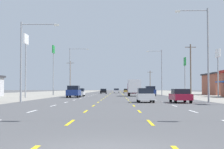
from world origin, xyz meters
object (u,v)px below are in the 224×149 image
object	(u,v)px
sedan_inner_right_distant_c	(126,91)
streetlight_left_row_0	(25,55)
hatchback_inner_right_near	(145,95)
suv_far_left_mid	(74,91)
box_truck_inner_right_far	(134,87)
sedan_inner_left_farthest	(104,91)
hatchback_far_right_distant_a	(138,91)
streetlight_left_row_1	(72,68)
pole_sign_right_row_1	(218,60)
hatchback_far_left_midfar	(80,92)
streetlight_right_row_0	(205,48)
pole_sign_left_row_1	(26,48)
hatchback_center_turn_distant_b	(116,91)
suv_far_right_farther	(150,91)
pole_sign_right_row_2	(185,67)
pole_sign_left_row_2	(53,58)
sedan_far_right_nearest	(180,96)
streetlight_right_row_1	(160,69)

from	to	relation	value
sedan_inner_right_distant_c	streetlight_left_row_0	distance (m)	81.18
hatchback_inner_right_near	streetlight_left_row_0	xyz separation A→B (m)	(-13.02, 0.07, 4.36)
suv_far_left_mid	box_truck_inner_right_far	bearing A→B (deg)	46.49
suv_far_left_mid	sedan_inner_right_distant_c	distance (m)	60.71
hatchback_inner_right_near	sedan_inner_left_farthest	world-z (taller)	hatchback_inner_right_near
hatchback_inner_right_near	hatchback_far_right_distant_a	world-z (taller)	same
hatchback_inner_right_near	sedan_inner_right_distant_c	distance (m)	80.08
hatchback_far_right_distant_a	streetlight_left_row_1	xyz separation A→B (m)	(-16.89, -38.13, 5.30)
streetlight_left_row_0	sedan_inner_left_farthest	bearing A→B (deg)	84.56
hatchback_far_right_distant_a	pole_sign_right_row_1	world-z (taller)	pole_sign_right_row_1
hatchback_far_left_midfar	sedan_inner_right_distant_c	world-z (taller)	hatchback_far_left_midfar
box_truck_inner_right_far	pole_sign_right_row_1	world-z (taller)	pole_sign_right_row_1
pole_sign_right_row_1	streetlight_right_row_0	xyz separation A→B (m)	(-7.18, -20.17, -0.41)
streetlight_left_row_1	streetlight_left_row_0	bearing A→B (deg)	-89.92
hatchback_far_left_midfar	pole_sign_left_row_1	size ratio (longest dim) A/B	0.37
box_truck_inner_right_far	hatchback_center_turn_distant_b	world-z (taller)	box_truck_inner_right_far
suv_far_right_farther	streetlight_right_row_0	xyz separation A→B (m)	(2.86, -32.78, 4.80)
hatchback_center_turn_distant_b	streetlight_left_row_1	world-z (taller)	streetlight_left_row_1
hatchback_inner_right_near	hatchback_center_turn_distant_b	distance (m)	78.93
pole_sign_right_row_2	streetlight_left_row_0	size ratio (longest dim) A/B	0.97
suv_far_right_farther	hatchback_center_turn_distant_b	bearing A→B (deg)	98.51
box_truck_inner_right_far	pole_sign_left_row_1	world-z (taller)	pole_sign_left_row_1
streetlight_left_row_1	pole_sign_right_row_1	bearing A→B (deg)	-35.39
pole_sign_left_row_1	pole_sign_left_row_2	size ratio (longest dim) A/B	0.94
suv_far_left_mid	pole_sign_left_row_1	bearing A→B (deg)	-175.80
hatchback_inner_right_near	suv_far_right_farther	size ratio (longest dim) A/B	0.80
hatchback_center_turn_distant_b	pole_sign_right_row_1	xyz separation A→B (m)	(16.94, -58.62, 5.46)
sedan_far_right_nearest	sedan_inner_left_farthest	xyz separation A→B (m)	(-10.59, 64.42, 0.00)
suv_far_left_mid	sedan_inner_left_farthest	size ratio (longest dim) A/B	1.09
suv_far_right_farther	pole_sign_left_row_1	size ratio (longest dim) A/B	0.47
streetlight_left_row_0	streetlight_right_row_0	world-z (taller)	streetlight_right_row_0
suv_far_left_mid	hatchback_far_left_midfar	distance (m)	9.06
suv_far_left_mid	pole_sign_right_row_1	xyz separation A→B (m)	(23.92, -0.01, 5.22)
pole_sign_left_row_1	hatchback_center_turn_distant_b	bearing A→B (deg)	75.89
pole_sign_left_row_2	box_truck_inner_right_far	bearing A→B (deg)	-26.70
sedan_inner_right_distant_c	streetlight_left_row_1	bearing A→B (deg)	-107.78
hatchback_center_turn_distant_b	suv_far_left_mid	bearing A→B (deg)	-96.79
hatchback_inner_right_near	sedan_inner_right_distant_c	bearing A→B (deg)	89.99
sedan_far_right_nearest	streetlight_left_row_0	xyz separation A→B (m)	(-16.63, 0.94, 4.39)
pole_sign_right_row_2	streetlight_left_row_1	distance (m)	25.25
streetlight_right_row_1	box_truck_inner_right_far	bearing A→B (deg)	-128.19
box_truck_inner_right_far	pole_sign_left_row_2	size ratio (longest dim) A/B	0.64
box_truck_inner_right_far	streetlight_left_row_1	world-z (taller)	streetlight_left_row_1
streetlight_left_row_1	pole_sign_left_row_2	bearing A→B (deg)	166.46
box_truck_inner_right_far	streetlight_right_row_1	world-z (taller)	streetlight_right_row_1
sedan_inner_left_farthest	sedan_inner_right_distant_c	world-z (taller)	same
suv_far_left_mid	sedan_inner_right_distant_c	world-z (taller)	suv_far_left_mid
hatchback_far_right_distant_a	pole_sign_left_row_1	xyz separation A→B (m)	(-21.95, -57.70, 7.35)
box_truck_inner_right_far	sedan_inner_left_farthest	size ratio (longest dim) A/B	1.60
pole_sign_left_row_2	streetlight_left_row_0	size ratio (longest dim) A/B	1.27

